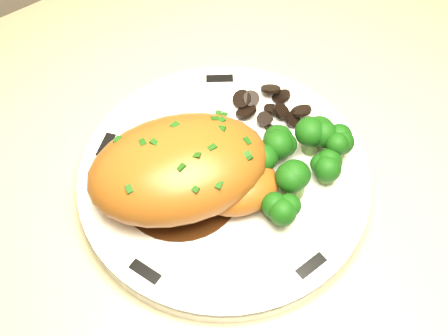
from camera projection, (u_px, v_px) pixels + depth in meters
counter at (341, 203)px, 1.07m from camera, size 2.07×0.68×1.02m
plate at (224, 179)px, 0.56m from camera, size 0.32×0.32×0.02m
rim_accent_0 at (220, 79)px, 0.62m from camera, size 0.03×0.03×0.00m
rim_accent_1 at (106, 145)px, 0.57m from camera, size 0.03×0.03×0.00m
rim_accent_2 at (145, 272)px, 0.50m from camera, size 0.02×0.03×0.00m
rim_accent_3 at (311, 266)px, 0.50m from camera, size 0.03×0.01×0.00m
rim_accent_4 at (338, 138)px, 0.58m from camera, size 0.02×0.03×0.00m
gravy_pool at (181, 187)px, 0.54m from camera, size 0.12×0.12×0.00m
chicken_breast at (185, 170)px, 0.52m from camera, size 0.20×0.17×0.07m
mushroom_pile at (256, 119)px, 0.59m from camera, size 0.09×0.06×0.02m
broccoli_florets at (300, 162)px, 0.53m from camera, size 0.11×0.09×0.04m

